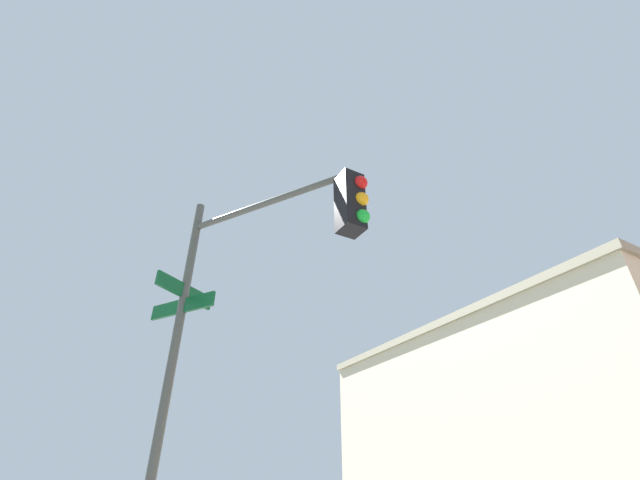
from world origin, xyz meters
TOP-DOWN VIEW (x-y plane):
  - traffic_signal_near at (-6.33, -6.35)m, footprint 2.84×1.93m
  - building_stucco at (-17.67, 19.14)m, footprint 19.64×22.58m

SIDE VIEW (x-z plane):
  - traffic_signal_near at x=-6.33m, z-range 1.02..6.07m
  - building_stucco at x=-17.67m, z-range 0.01..9.28m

